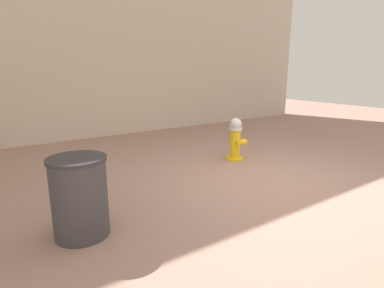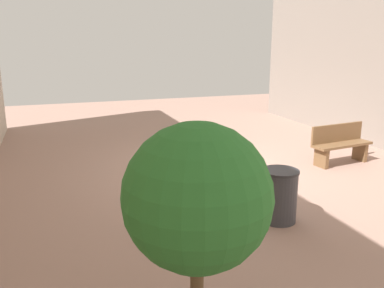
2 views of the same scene
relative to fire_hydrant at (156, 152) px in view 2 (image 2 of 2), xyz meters
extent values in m
plane|color=#9E7A6B|center=(-1.32, 0.37, -0.42)|extent=(23.40, 23.40, 0.00)
cylinder|color=gold|center=(0.00, 0.01, -0.40)|extent=(0.35, 0.35, 0.05)
cylinder|color=gold|center=(0.00, 0.01, -0.10)|extent=(0.20, 0.20, 0.55)
cylinder|color=silver|center=(0.00, 0.01, 0.21)|extent=(0.25, 0.25, 0.06)
sphere|color=silver|center=(0.00, 0.01, 0.31)|extent=(0.23, 0.23, 0.23)
cylinder|color=gold|center=(0.14, -0.04, -0.03)|extent=(0.15, 0.13, 0.09)
cylinder|color=gold|center=(-0.14, 0.05, -0.03)|extent=(0.15, 0.13, 0.09)
cylinder|color=gold|center=(-0.05, -0.15, -0.07)|extent=(0.16, 0.17, 0.12)
cube|color=brown|center=(-4.98, 0.94, -0.20)|extent=(0.15, 0.41, 0.45)
cube|color=brown|center=(-3.73, 1.09, -0.20)|extent=(0.15, 0.41, 0.45)
cube|color=brown|center=(-4.35, 1.01, 0.06)|extent=(1.62, 0.63, 0.06)
cube|color=brown|center=(-4.33, 0.82, 0.31)|extent=(1.58, 0.25, 0.44)
sphere|color=#2D722D|center=(1.19, 6.03, 1.33)|extent=(1.18, 1.18, 1.18)
cylinder|color=#38383D|center=(-1.23, 3.33, 0.00)|extent=(0.58, 0.58, 0.84)
cylinder|color=#2C2C30|center=(-1.23, 3.33, 0.44)|extent=(0.61, 0.61, 0.04)
camera|label=1|loc=(-4.46, 4.08, 1.35)|focal=29.03mm
camera|label=2|loc=(2.20, 8.79, 2.50)|focal=38.18mm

